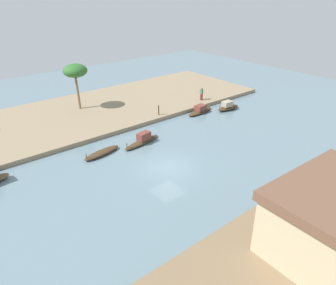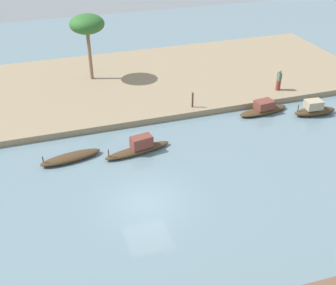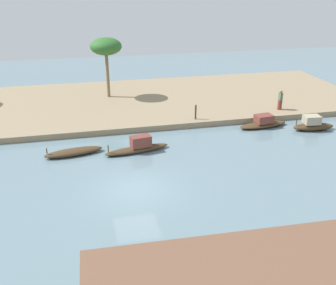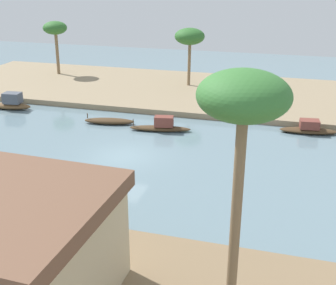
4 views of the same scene
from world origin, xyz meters
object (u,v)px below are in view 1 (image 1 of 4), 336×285
at_px(sampan_near_left_bank, 228,107).
at_px(sampan_upstream_small, 143,140).
at_px(sampan_midstream, 200,110).
at_px(mooring_post, 159,110).
at_px(person_on_near_bank, 201,95).
at_px(sampan_foreground, 102,153).
at_px(palm_tree_left_near, 75,71).

xyz_separation_m(sampan_near_left_bank, sampan_upstream_small, (13.66, 1.00, -0.06)).
distance_m(sampan_midstream, mooring_post, 5.34).
distance_m(sampan_upstream_small, person_on_near_bank, 13.82).
xyz_separation_m(sampan_near_left_bank, mooring_post, (8.41, -3.18, 0.61)).
bearing_deg(sampan_upstream_small, mooring_post, -151.33).
bearing_deg(sampan_foreground, mooring_post, -168.01).
relative_size(sampan_near_left_bank, sampan_midstream, 0.80).
relative_size(sampan_near_left_bank, mooring_post, 2.85).
relative_size(sampan_near_left_bank, sampan_upstream_small, 0.73).
relative_size(sampan_midstream, mooring_post, 3.56).
bearing_deg(palm_tree_left_near, sampan_foreground, 73.67).
bearing_deg(sampan_near_left_bank, sampan_midstream, -18.12).
distance_m(sampan_near_left_bank, palm_tree_left_near, 18.82).
xyz_separation_m(sampan_foreground, sampan_near_left_bank, (-17.91, -0.54, 0.21)).
distance_m(sampan_foreground, person_on_near_bank, 17.73).
xyz_separation_m(sampan_midstream, mooring_post, (5.00, -1.74, 0.69)).
bearing_deg(sampan_near_left_bank, sampan_upstream_small, 8.98).
distance_m(sampan_near_left_bank, person_on_near_bank, 4.07).
distance_m(sampan_near_left_bank, sampan_upstream_small, 13.70).
distance_m(sampan_midstream, person_on_near_bank, 3.71).
bearing_deg(palm_tree_left_near, person_on_near_bank, 152.40).
bearing_deg(sampan_midstream, person_on_near_bank, -143.10).
bearing_deg(sampan_foreground, sampan_near_left_bank, 172.31).
xyz_separation_m(sampan_upstream_small, sampan_midstream, (-10.25, -2.44, -0.03)).
bearing_deg(person_on_near_bank, sampan_near_left_bank, 12.31).
relative_size(mooring_post, palm_tree_left_near, 0.21).
relative_size(sampan_foreground, mooring_post, 3.40).
bearing_deg(mooring_post, sampan_midstream, 160.80).
height_order(sampan_upstream_small, sampan_midstream, sampan_upstream_small).
relative_size(sampan_near_left_bank, palm_tree_left_near, 0.61).
xyz_separation_m(sampan_foreground, palm_tree_left_near, (-3.41, -11.64, 4.80)).
bearing_deg(person_on_near_bank, sampan_foreground, -74.24).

